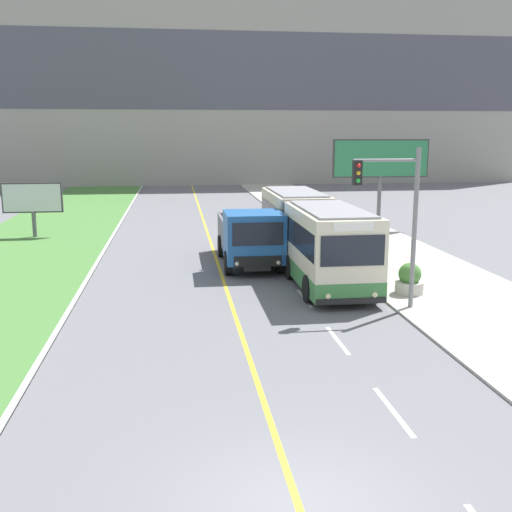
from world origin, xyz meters
name	(u,v)px	position (x,y,z in m)	size (l,w,h in m)	color
ground_plane	(300,511)	(0.00, 0.00, 0.00)	(300.00, 300.00, 0.00)	slate
lane_marking_centre	(304,473)	(0.29, 1.06, 0.00)	(2.88, 140.00, 0.01)	gold
apartment_block_background	(189,79)	(0.00, 64.50, 12.10)	(80.00, 8.04, 24.19)	gray
city_bus	(310,234)	(3.96, 16.87, 1.62)	(2.66, 12.84, 3.19)	beige
dump_truck	(251,239)	(1.43, 17.57, 1.34)	(2.58, 6.81, 2.65)	black
traffic_light_mast	(396,208)	(5.42, 10.56, 3.52)	(2.28, 0.32, 5.50)	slate
billboard_large	(381,161)	(10.59, 27.05, 4.27)	(6.00, 0.24, 5.59)	#59595B
billboard_small	(32,199)	(-10.04, 27.30, 2.21)	(3.37, 0.24, 3.17)	#59595B
planter_round_near	(410,280)	(6.71, 12.25, 0.59)	(1.06, 1.06, 1.17)	#B7B2A8
planter_round_second	(364,255)	(6.45, 16.88, 0.60)	(1.07, 1.07, 1.20)	#B7B2A8
planter_round_third	(338,237)	(6.51, 21.52, 0.62)	(1.13, 1.13, 1.24)	#B7B2A8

